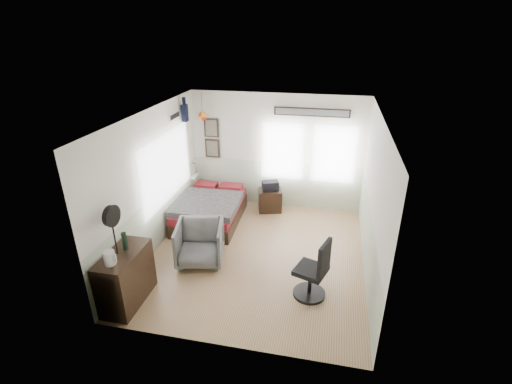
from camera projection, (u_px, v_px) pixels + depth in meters
ground_plane at (257, 255)px, 7.14m from camera, size 4.00×4.50×0.01m
room_shell at (255, 174)px, 6.65m from camera, size 4.02×4.52×2.71m
wall_decor at (226, 121)px, 8.22m from camera, size 3.55×1.32×1.44m
bed at (210, 210)px, 8.25m from camera, size 1.39×1.89×0.59m
dresser at (126, 278)px, 5.79m from camera, size 0.48×1.00×0.90m
armchair at (200, 243)px, 6.82m from camera, size 0.99×1.01×0.78m
nightstand at (270, 200)px, 8.75m from camera, size 0.62×0.54×0.53m
task_chair at (314, 274)px, 5.89m from camera, size 0.60×0.60×1.06m
kettle at (109, 258)px, 5.31m from camera, size 0.19×0.16×0.22m
bottle at (125, 241)px, 5.64m from camera, size 0.07×0.07×0.30m
stand_fan at (111, 217)px, 5.34m from camera, size 0.11×0.33×0.81m
black_bag at (270, 186)px, 8.60m from camera, size 0.43×0.36×0.22m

